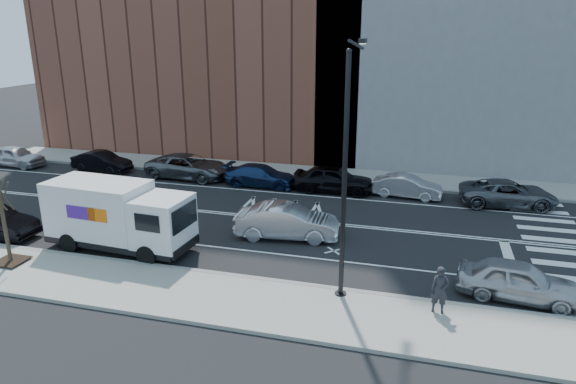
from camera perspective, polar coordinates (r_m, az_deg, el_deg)
The scene contains 21 objects.
ground at distance 28.01m, azimuth -5.83°, elevation -2.51°, with size 120.00×120.00×0.00m, color black.
sidewalk_near at distance 20.74m, azimuth -14.63°, elevation -10.42°, with size 44.00×3.60×0.15m, color gray.
sidewalk_far at distance 35.94m, azimuth -0.85°, elevation 2.30°, with size 44.00×3.60×0.15m, color gray.
curb_near at distance 22.13m, azimuth -12.34°, elevation -8.34°, with size 44.00×0.25×0.17m, color gray.
curb_far at distance 34.28m, azimuth -1.68°, elevation 1.54°, with size 44.00×0.25×0.17m, color gray.
crosswalk at distance 27.09m, azimuth 27.85°, elevation -5.31°, with size 3.00×14.00×0.01m, color white, non-canonical shape.
road_markings at distance 28.01m, azimuth -5.83°, elevation -2.50°, with size 40.00×8.60×0.01m, color white, non-canonical shape.
bldg_brick at distance 43.79m, azimuth -9.01°, elevation 19.33°, with size 26.00×10.00×22.00m, color brown.
streetlight at distance 18.34m, azimuth 6.58°, elevation 3.15°, with size 0.44×4.02×9.34m.
street_tree at distance 24.53m, azimuth -28.84°, elevation -4.12°, with size 1.20×1.20×3.75m.
fedex_van at distance 24.32m, azimuth -18.36°, elevation -2.47°, with size 6.94×2.80×3.11m.
far_parked_a at distance 42.40m, azimuth -28.02°, elevation 3.54°, with size 1.77×4.39×1.50m, color #B7B7BC.
far_parked_b at distance 38.33m, azimuth -19.98°, elevation 3.19°, with size 1.50×4.31×1.42m, color black.
far_parked_c at distance 35.12m, azimuth -11.01°, elevation 2.81°, with size 2.62×5.69×1.58m, color #575B60.
far_parked_d at distance 32.76m, azimuth -2.99°, elevation 1.84°, with size 1.91×4.70×1.36m, color navy.
far_parked_e at distance 31.59m, azimuth 5.07°, elevation 1.47°, with size 1.96×4.88×1.66m, color black.
far_parked_f at distance 31.35m, azimuth 13.10°, elevation 0.63°, with size 1.42×4.06×1.34m, color silver.
far_parked_g at distance 31.58m, azimuth 23.27°, elevation -0.14°, with size 2.43×5.28×1.47m, color #54575C.
driving_sedan at distance 24.60m, azimuth -0.13°, elevation -3.32°, with size 1.73×4.95×1.63m, color silver.
near_parked_front at distance 21.08m, azimuth 24.25°, elevation -8.97°, with size 1.76×4.38×1.49m, color #B3B3B8.
pedestrian at distance 18.85m, azimuth 16.52°, elevation -10.40°, with size 0.62×0.41×1.71m, color #222328.
Camera 1 is at (9.60, -24.47, 9.68)m, focal length 32.00 mm.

